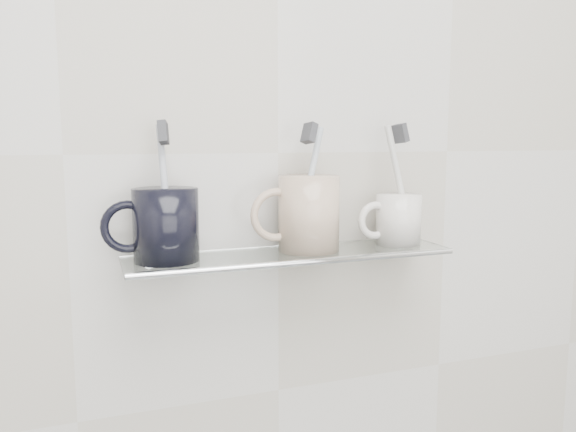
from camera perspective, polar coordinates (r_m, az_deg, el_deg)
name	(u,v)px	position (r m, az deg, el deg)	size (l,w,h in m)	color
wall_back	(278,153)	(0.90, -1.02, 6.43)	(2.50, 2.50, 0.00)	beige
shelf_glass	(291,255)	(0.86, 0.35, -3.97)	(0.50, 0.12, 0.01)	silver
shelf_rail	(305,262)	(0.81, 1.73, -4.73)	(0.01, 0.01, 0.50)	silver
bracket_left	(148,266)	(0.86, -14.03, -4.94)	(0.02, 0.02, 0.03)	silver
bracket_right	(395,247)	(0.99, 10.83, -3.15)	(0.02, 0.02, 0.03)	silver
mug_left	(166,225)	(0.81, -12.29, -0.88)	(0.09, 0.09, 0.10)	black
mug_left_handle	(128,227)	(0.81, -15.97, -1.06)	(0.07, 0.07, 0.01)	black
toothbrush_left	(165,190)	(0.81, -12.39, 2.59)	(0.01, 0.01, 0.19)	#9BA4B9
bristles_left	(163,132)	(0.80, -12.56, 8.28)	(0.01, 0.02, 0.03)	#35363A
mug_center	(309,213)	(0.87, 2.13, 0.28)	(0.09, 0.09, 0.12)	beige
mug_center_handle	(276,215)	(0.85, -1.21, 0.12)	(0.08, 0.08, 0.01)	beige
toothbrush_center	(309,186)	(0.86, 2.14, 3.10)	(0.01, 0.01, 0.19)	#9CB0BB
bristles_center	(309,133)	(0.86, 2.17, 8.42)	(0.01, 0.02, 0.03)	#35363A
mug_right	(398,219)	(0.94, 11.14, -0.31)	(0.07, 0.07, 0.08)	white
mug_right_handle	(375,220)	(0.92, 8.85, -0.44)	(0.06, 0.06, 0.01)	white
toothbrush_right	(399,183)	(0.93, 11.24, 3.32)	(0.01, 0.01, 0.19)	silver
bristles_right	(401,133)	(0.93, 11.37, 8.23)	(0.01, 0.02, 0.03)	#35363A
chrome_cap	(408,238)	(0.95, 12.11, -2.20)	(0.04, 0.04, 0.02)	silver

